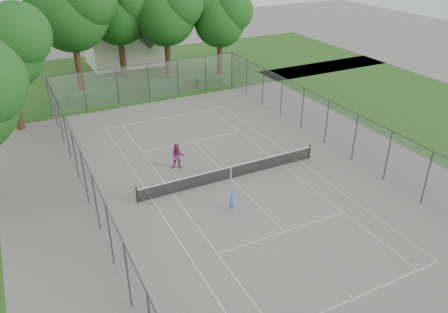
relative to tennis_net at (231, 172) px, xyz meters
name	(u,v)px	position (x,y,z in m)	size (l,w,h in m)	color
ground	(231,179)	(0.00, 0.00, -0.51)	(120.00, 120.00, 0.00)	slate
grass_far	(125,74)	(0.00, 26.00, -0.51)	(60.00, 20.00, 0.00)	#204A15
court_markings	(231,179)	(0.00, 0.00, -0.50)	(11.03, 23.83, 0.01)	silver
tennis_net	(231,172)	(0.00, 0.00, 0.00)	(12.87, 0.10, 1.10)	black
perimeter_fence	(231,155)	(0.00, 0.00, 1.30)	(18.08, 34.08, 3.52)	#38383D
tree_far_left	(71,7)	(-5.25, 22.58, 7.65)	(8.26, 7.54, 11.87)	#342013
tree_far_midleft	(118,8)	(-0.18, 25.01, 6.85)	(7.45, 6.80, 10.71)	#342013
tree_far_midright	(166,10)	(4.20, 22.61, 6.66)	(7.26, 6.63, 10.43)	#342013
tree_far_right	(221,17)	(9.80, 21.19, 5.75)	(6.35, 5.79, 9.12)	#342013
tree_side_back	(3,44)	(-11.67, 15.06, 6.49)	(7.09, 6.47, 10.19)	#342013
hedge_left	(92,97)	(-5.10, 18.69, 0.01)	(4.19, 1.26, 1.05)	#1A4F19
hedge_mid	(164,87)	(1.87, 18.13, 0.10)	(3.87, 1.10, 1.22)	#1A4F19
hedge_right	(209,81)	(6.96, 18.31, -0.09)	(2.78, 1.02, 0.83)	#1A4F19
house	(123,27)	(1.46, 30.51, 3.81)	(8.63, 6.69, 10.74)	silver
girl_player	(232,201)	(-1.59, -3.15, 0.08)	(0.43, 0.29, 1.19)	#3674CA
woman_player	(178,156)	(-2.60, 2.92, 0.41)	(0.89, 0.70, 1.84)	#7D2960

